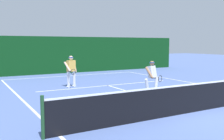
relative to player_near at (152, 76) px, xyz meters
The scene contains 10 objects.
ground_plane 3.24m from the player_near, 99.08° to the right, with size 80.00×80.00×0.00m, color #5169A7.
court_line_baseline_far 8.46m from the player_near, 93.37° to the left, with size 9.62×0.10×0.01m, color white.
court_line_sideline_left 6.20m from the player_near, 149.74° to the right, with size 0.10×22.99×0.01m, color white.
court_line_service 3.39m from the player_near, 98.67° to the left, with size 7.85×0.10×0.01m, color white.
court_line_centre 0.97m from the player_near, 168.07° to the left, with size 0.10×6.40×0.01m, color white.
tennis_net 3.15m from the player_near, 99.08° to the right, with size 10.55×0.09×1.07m.
player_near is the anchor object (origin of this frame).
player_far 4.47m from the player_near, 122.56° to the left, with size 0.70×0.90×1.66m.
tennis_ball 1.37m from the player_near, 94.87° to the right, with size 0.07×0.07×0.07m, color #D1E033.
back_fence_windscreen 10.26m from the player_near, 92.77° to the left, with size 21.20×0.12×2.84m, color #0B3A14.
Camera 1 is at (-6.78, -6.09, 2.29)m, focal length 41.78 mm.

